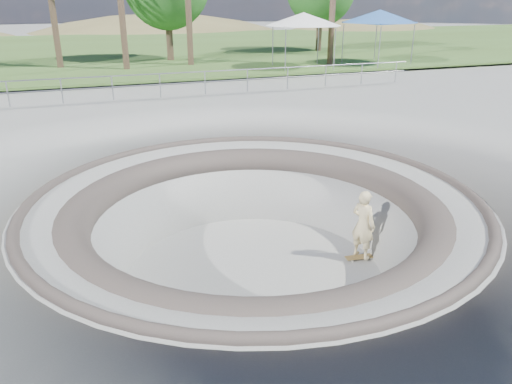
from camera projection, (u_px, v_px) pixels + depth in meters
ground at (254, 198)px, 11.29m from camera, size 180.00×180.00×0.00m
skate_bowl at (255, 269)px, 11.96m from camera, size 14.00×14.00×4.10m
grass_strip at (114, 49)px, 40.94m from camera, size 180.00×36.00×0.12m
distant_hills at (133, 89)px, 65.05m from camera, size 103.20×45.00×28.60m
safety_railing at (160, 85)px, 21.53m from camera, size 25.00×0.06×1.03m
skateboard at (360, 257)px, 12.51m from camera, size 0.80×0.30×0.08m
skater at (363, 225)px, 12.18m from camera, size 0.65×0.76×1.76m
canopy_white at (303, 19)px, 28.97m from camera, size 6.14×6.14×3.13m
canopy_blue at (380, 16)px, 30.58m from camera, size 6.19×6.19×3.24m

